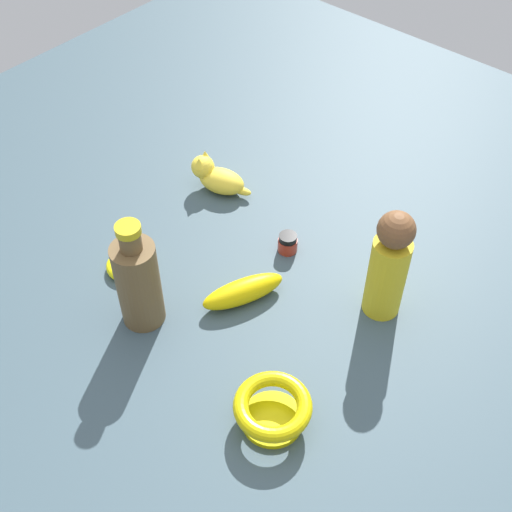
% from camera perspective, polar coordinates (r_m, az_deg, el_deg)
% --- Properties ---
extents(ground, '(2.00, 2.00, 0.00)m').
position_cam_1_polar(ground, '(1.32, 0.00, -1.78)').
color(ground, '#384C56').
extents(bangle, '(0.08, 0.08, 0.02)m').
position_cam_1_polar(bangle, '(1.35, -10.81, -0.78)').
color(bangle, yellow).
rests_on(bangle, ground).
extents(banana, '(0.11, 0.17, 0.05)m').
position_cam_1_polar(banana, '(1.26, -1.10, -3.00)').
color(banana, '#E2C208').
rests_on(banana, ground).
extents(cat_figurine, '(0.14, 0.09, 0.09)m').
position_cam_1_polar(cat_figurine, '(1.48, -3.35, 6.70)').
color(cat_figurine, yellow).
rests_on(cat_figurine, ground).
extents(bottle_tall, '(0.08, 0.08, 0.23)m').
position_cam_1_polar(bottle_tall, '(1.20, -9.93, -2.12)').
color(bottle_tall, brown).
rests_on(bottle_tall, ground).
extents(person_figure_adult, '(0.08, 0.08, 0.24)m').
position_cam_1_polar(person_figure_adult, '(1.20, 11.14, -0.79)').
color(person_figure_adult, gold).
rests_on(person_figure_adult, ground).
extents(bowl, '(0.13, 0.13, 0.06)m').
position_cam_1_polar(bowl, '(1.10, 1.41, -12.75)').
color(bowl, '#CBBD06').
rests_on(bowl, ground).
extents(nail_polish_jar, '(0.04, 0.04, 0.04)m').
position_cam_1_polar(nail_polish_jar, '(1.35, 2.82, 1.03)').
color(nail_polish_jar, '#9E2D1F').
rests_on(nail_polish_jar, ground).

